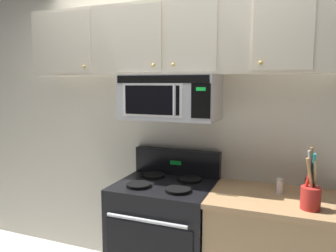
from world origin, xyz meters
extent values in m
cube|color=silver|center=(0.00, 0.79, 1.35)|extent=(5.20, 0.10, 2.70)
cube|color=black|center=(0.00, 0.42, 0.45)|extent=(0.76, 0.64, 0.90)
cylinder|color=#B7BABF|center=(0.00, 0.06, 0.74)|extent=(0.61, 0.03, 0.03)
cube|color=black|center=(0.00, 0.70, 1.01)|extent=(0.76, 0.07, 0.22)
cube|color=#19D83F|center=(0.00, 0.67, 1.01)|extent=(0.10, 0.00, 0.04)
cylinder|color=black|center=(-0.16, 0.28, 0.91)|extent=(0.19, 0.19, 0.02)
cylinder|color=black|center=(0.16, 0.28, 0.91)|extent=(0.19, 0.19, 0.02)
cylinder|color=black|center=(-0.16, 0.56, 0.91)|extent=(0.19, 0.19, 0.02)
cylinder|color=black|center=(0.16, 0.56, 0.91)|extent=(0.19, 0.19, 0.02)
cube|color=#B7BABF|center=(0.00, 0.54, 1.57)|extent=(0.76, 0.39, 0.35)
cube|color=black|center=(0.00, 0.35, 1.72)|extent=(0.73, 0.01, 0.06)
cube|color=white|center=(-0.07, 0.35, 1.56)|extent=(0.49, 0.01, 0.25)
cube|color=black|center=(-0.08, 0.34, 1.56)|extent=(0.44, 0.01, 0.22)
cube|color=black|center=(0.30, 0.35, 1.56)|extent=(0.14, 0.01, 0.25)
cube|color=#19D83F|center=(0.30, 0.34, 1.65)|extent=(0.07, 0.00, 0.03)
cylinder|color=#B7BABF|center=(0.11, 0.32, 1.56)|extent=(0.02, 0.02, 0.23)
cube|color=beige|center=(0.00, 0.57, 2.02)|extent=(2.50, 0.33, 0.55)
cube|color=beige|center=(-0.83, 0.40, 2.02)|extent=(0.38, 0.01, 0.51)
sphere|color=tan|center=(-0.70, 0.39, 1.82)|extent=(0.03, 0.03, 0.03)
cube|color=beige|center=(-0.21, 0.40, 2.02)|extent=(0.38, 0.01, 0.51)
sphere|color=tan|center=(-0.08, 0.39, 1.82)|extent=(0.03, 0.03, 0.03)
cube|color=beige|center=(0.21, 0.40, 2.02)|extent=(0.38, 0.01, 0.51)
sphere|color=tan|center=(0.08, 0.39, 1.82)|extent=(0.03, 0.03, 0.03)
cube|color=beige|center=(0.83, 0.40, 2.02)|extent=(0.38, 0.01, 0.51)
sphere|color=tan|center=(0.70, 0.39, 1.82)|extent=(0.03, 0.03, 0.03)
cube|color=tan|center=(0.84, 0.43, 0.88)|extent=(0.93, 0.65, 0.03)
cylinder|color=red|center=(1.04, 0.27, 0.97)|extent=(0.12, 0.12, 0.14)
cylinder|color=tan|center=(1.06, 0.28, 1.10)|extent=(0.02, 0.07, 0.24)
cylinder|color=#A87A47|center=(1.04, 0.26, 1.11)|extent=(0.07, 0.08, 0.26)
cylinder|color=#BCBCC1|center=(1.04, 0.29, 1.13)|extent=(0.06, 0.06, 0.30)
cylinder|color=teal|center=(1.05, 0.29, 1.12)|extent=(0.03, 0.09, 0.29)
cylinder|color=red|center=(1.03, 0.28, 1.10)|extent=(0.06, 0.02, 0.25)
cylinder|color=black|center=(1.05, 0.29, 1.09)|extent=(0.05, 0.04, 0.24)
cylinder|color=black|center=(1.05, 0.27, 1.09)|extent=(0.03, 0.03, 0.22)
cylinder|color=olive|center=(1.05, 0.29, 1.14)|extent=(0.04, 0.06, 0.32)
cylinder|color=white|center=(0.85, 0.50, 0.95)|extent=(0.05, 0.05, 0.10)
cylinder|color=#B7BABF|center=(0.85, 0.50, 1.01)|extent=(0.05, 0.05, 0.02)
cylinder|color=#C64C19|center=(1.04, 0.57, 0.95)|extent=(0.04, 0.04, 0.10)
cylinder|color=black|center=(1.04, 0.57, 1.01)|extent=(0.04, 0.04, 0.02)
camera|label=1|loc=(0.92, -1.86, 1.68)|focal=34.52mm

